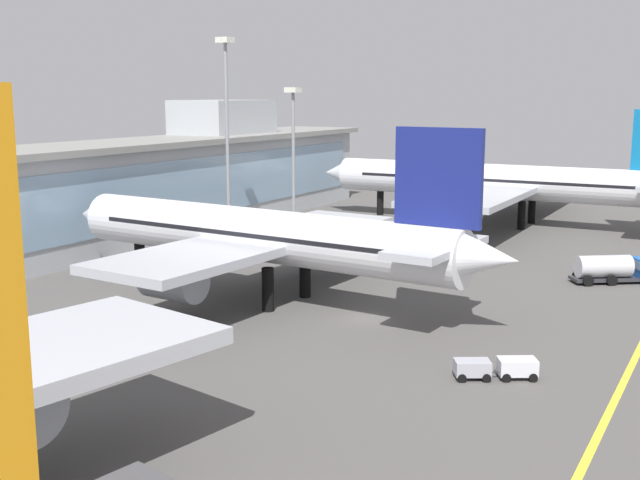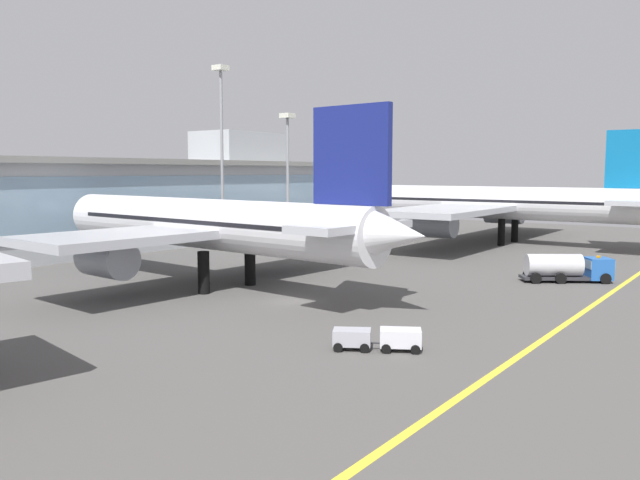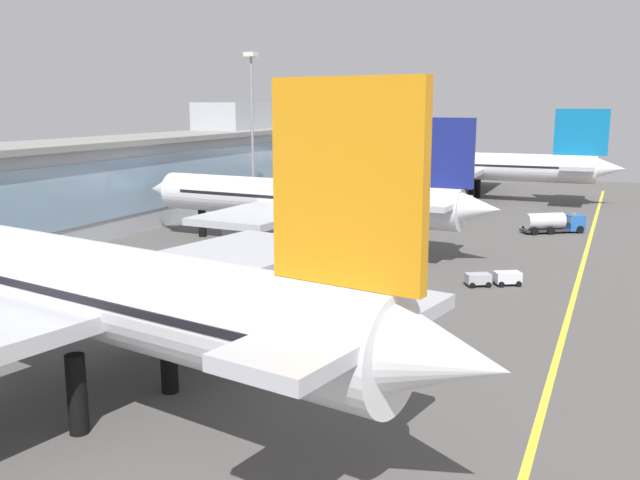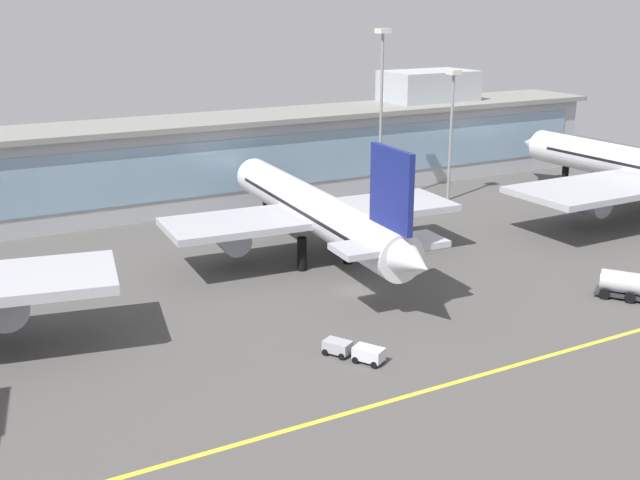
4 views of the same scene
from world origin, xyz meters
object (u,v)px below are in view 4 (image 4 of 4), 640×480
airliner_near_right (315,211)px  baggage_tug_near (354,351)px  apron_light_mast_centre (382,93)px  apron_light_mast_west (452,114)px

airliner_near_right → baggage_tug_near: airliner_near_right is taller
baggage_tug_near → apron_light_mast_centre: apron_light_mast_centre is taller
apron_light_mast_west → apron_light_mast_centre: apron_light_mast_centre is taller
airliner_near_right → apron_light_mast_west: bearing=-60.0°
baggage_tug_near → apron_light_mast_centre: bearing=114.5°
airliner_near_right → apron_light_mast_west: size_ratio=2.47×
apron_light_mast_west → apron_light_mast_centre: 11.72m
apron_light_mast_west → airliner_near_right: bearing=-154.0°
apron_light_mast_west → baggage_tug_near: bearing=-135.6°
airliner_near_right → apron_light_mast_centre: apron_light_mast_centre is taller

